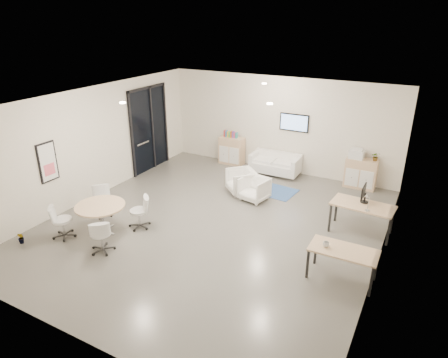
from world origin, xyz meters
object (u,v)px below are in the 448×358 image
at_px(sideboard_left, 232,151).
at_px(loveseat, 276,164).
at_px(desk_rear, 363,208).
at_px(round_table, 100,208).
at_px(sideboard_right, 361,173).
at_px(armchair_right, 254,188).
at_px(armchair_left, 241,180).
at_px(desk_front, 343,253).

distance_m(sideboard_left, loveseat, 1.77).
height_order(desk_rear, round_table, desk_rear).
height_order(sideboard_right, armchair_right, sideboard_right).
bearing_deg(desk_rear, armchair_left, 172.41).
xyz_separation_m(armchair_left, desk_front, (3.70, -2.90, 0.23)).
distance_m(armchair_left, desk_rear, 3.76).
distance_m(armchair_left, armchair_right, 0.65).
xyz_separation_m(sideboard_left, sideboard_right, (4.51, -0.00, -0.02)).
distance_m(sideboard_right, desk_rear, 2.92).
height_order(sideboard_left, armchair_right, sideboard_left).
xyz_separation_m(sideboard_left, loveseat, (1.76, -0.16, -0.16)).
relative_size(sideboard_right, armchair_right, 1.25).
relative_size(sideboard_right, round_table, 0.78).
xyz_separation_m(desk_rear, desk_front, (0.03, -2.13, -0.06)).
height_order(sideboard_left, round_table, sideboard_left).
xyz_separation_m(armchair_left, desk_rear, (3.67, -0.77, 0.29)).
bearing_deg(sideboard_right, desk_rear, -78.80).
distance_m(loveseat, desk_front, 5.89).
distance_m(loveseat, armchair_left, 1.96).
height_order(sideboard_left, desk_front, sideboard_left).
bearing_deg(sideboard_right, desk_front, -83.16).
distance_m(sideboard_left, round_table, 5.91).
bearing_deg(desk_front, armchair_right, 139.93).
bearing_deg(armchair_left, sideboard_left, 167.26).
distance_m(armchair_right, round_table, 4.33).
bearing_deg(desk_front, sideboard_left, 135.23).
height_order(armchair_left, armchair_right, armchair_left).
bearing_deg(sideboard_left, sideboard_right, -0.01).
relative_size(loveseat, round_table, 1.36).
relative_size(sideboard_left, desk_rear, 0.65).
bearing_deg(round_table, armchair_right, 53.77).
bearing_deg(loveseat, desk_rear, -39.92).
xyz_separation_m(desk_front, round_table, (-5.69, -0.89, 0.03)).
bearing_deg(round_table, armchair_left, 62.36).
height_order(armchair_right, round_table, armchair_right).
height_order(sideboard_left, armchair_left, sideboard_left).
bearing_deg(desk_front, desk_rear, 90.44).
relative_size(loveseat, desk_rear, 1.08).
distance_m(sideboard_right, round_table, 7.78).
xyz_separation_m(armchair_right, desk_front, (3.13, -2.59, 0.25)).
height_order(desk_front, round_table, round_table).
relative_size(sideboard_right, armchair_left, 1.19).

